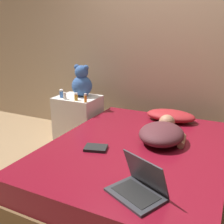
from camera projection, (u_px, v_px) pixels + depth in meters
The scene contains 13 objects.
ground_plane at pixel (137, 190), 2.42m from camera, with size 12.00×12.00×0.00m, color #937551.
wall_back at pixel (177, 40), 3.10m from camera, with size 8.00×0.06×2.60m.
bed at pixel (137, 168), 2.35m from camera, with size 1.49×1.93×0.46m.
nightstand at pixel (78, 120), 3.35m from camera, with size 0.52×0.43×0.62m.
pillow at pixel (171, 116), 2.87m from camera, with size 0.53×0.31×0.12m.
person_lying at pixel (163, 133), 2.34m from camera, with size 0.44×0.66×0.16m.
laptop at pixel (139, 186), 1.58m from camera, with size 0.40×0.35×0.24m.
teddy_bear at pixel (82, 83), 3.25m from camera, with size 0.26×0.26×0.39m.
bottle_orange at pixel (85, 98), 2.99m from camera, with size 0.03×0.03×0.10m.
bottle_white at pixel (65, 96), 3.13m from camera, with size 0.04×0.04×0.08m.
bottle_blue at pixel (61, 94), 3.20m from camera, with size 0.04×0.04×0.10m.
bottle_amber at pixel (76, 97), 3.08m from camera, with size 0.04×0.04×0.09m.
book at pixel (96, 148), 2.19m from camera, with size 0.22×0.18×0.02m.
Camera 1 is at (0.71, -1.98, 1.41)m, focal length 42.00 mm.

